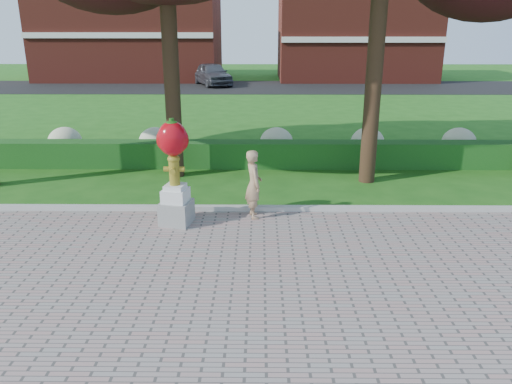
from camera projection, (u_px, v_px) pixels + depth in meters
ground at (234, 271)px, 9.04m from camera, size 100.00×100.00×0.00m
curb at (240, 209)px, 11.86m from camera, size 40.00×0.18×0.15m
lawn_hedge at (245, 154)px, 15.55m from camera, size 24.00×0.70×0.80m
hydrangea_row at (263, 142)px, 16.44m from camera, size 20.10×1.10×0.99m
street at (254, 87)px, 35.58m from camera, size 50.00×8.00×0.02m
building_left at (131, 34)px, 40.24m from camera, size 14.00×8.00×7.00m
building_right at (354, 38)px, 40.18m from camera, size 12.00×8.00×6.40m
hydrant_sculpture at (174, 169)px, 10.71m from camera, size 0.75×0.75×2.35m
woman at (254, 184)px, 11.24m from camera, size 0.50×0.64×1.57m
parked_car at (212, 74)px, 36.37m from camera, size 3.62×5.12×1.62m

